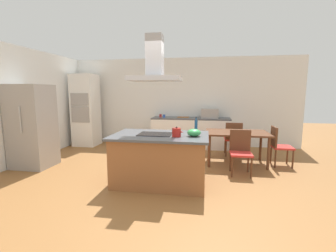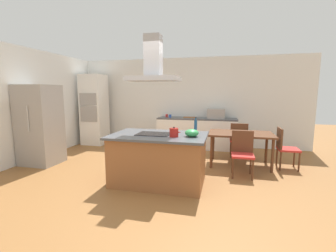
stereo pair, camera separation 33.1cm
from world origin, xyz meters
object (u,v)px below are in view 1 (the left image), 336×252
coffee_mug_red (160,116)px  cooktop (155,134)px  olive_oil_bottle (196,126)px  chair_facing_back_wall (233,137)px  dining_table (237,135)px  range_hood (155,66)px  cutting_board (183,117)px  wall_oven_stack (86,110)px  refrigerator (32,126)px  coffee_mug_blue (164,116)px  chair_at_right_end (278,144)px  tea_kettle (177,132)px  mixing_bowl (194,133)px  countertop_microwave (210,113)px  chair_facing_island (241,149)px

coffee_mug_red → cooktop: bearing=-80.5°
olive_oil_bottle → chair_facing_back_wall: size_ratio=0.33×
dining_table → range_hood: size_ratio=1.56×
cutting_board → wall_oven_stack: (-3.02, -0.28, 0.19)m
cooktop → refrigerator: bearing=170.9°
coffee_mug_red → coffee_mug_blue: size_ratio=1.00×
chair_at_right_end → chair_facing_back_wall: 1.13m
chair_at_right_end → tea_kettle: bearing=-143.4°
coffee_mug_blue → mixing_bowl: bearing=-69.9°
olive_oil_bottle → wall_oven_stack: (-3.52, 2.31, 0.08)m
olive_oil_bottle → coffee_mug_blue: (-1.07, 2.48, -0.08)m
countertop_microwave → chair_facing_island: countertop_microwave is taller
refrigerator → dining_table: size_ratio=1.30×
range_hood → coffee_mug_red: bearing=99.5°
cooktop → cutting_board: cutting_board is taller
olive_oil_bottle → mixing_bowl: size_ratio=1.25×
wall_oven_stack → chair_facing_back_wall: (4.41, -0.56, -0.59)m
coffee_mug_blue → cooktop: bearing=-82.7°
countertop_microwave → wall_oven_stack: (-3.80, -0.23, 0.06)m
cooktop → chair_facing_island: 1.82m
mixing_bowl → cutting_board: 3.04m
olive_oil_bottle → countertop_microwave: (0.28, 2.54, 0.01)m
mixing_bowl → coffee_mug_red: (-1.19, 2.97, -0.02)m
olive_oil_bottle → refrigerator: bearing=177.9°
olive_oil_bottle → range_hood: bearing=-154.8°
wall_oven_stack → olive_oil_bottle: bearing=-33.3°
cooktop → olive_oil_bottle: (0.71, 0.34, 0.12)m
mixing_bowl → cutting_board: mixing_bowl is taller
coffee_mug_red → chair_facing_island: 3.03m
tea_kettle → coffee_mug_red: (-0.90, 3.06, -0.03)m
dining_table → olive_oil_bottle: bearing=-129.4°
countertop_microwave → coffee_mug_red: 1.49m
cooktop → coffee_mug_blue: coffee_mug_blue is taller
range_hood → olive_oil_bottle: bearing=25.2°
countertop_microwave → dining_table: bearing=-67.3°
tea_kettle → dining_table: tea_kettle is taller
cooktop → mixing_bowl: size_ratio=2.55×
cutting_board → chair_at_right_end: cutting_board is taller
coffee_mug_red → coffee_mug_blue: 0.16m
chair_at_right_end → range_hood: range_hood is taller
countertop_microwave → refrigerator: bearing=-148.1°
refrigerator → chair_at_right_end: 5.51m
tea_kettle → countertop_microwave: (0.59, 3.03, 0.06)m
cooktop → wall_oven_stack: bearing=136.7°
olive_oil_bottle → chair_at_right_end: bearing=31.0°
refrigerator → wall_oven_stack: bearing=87.9°
coffee_mug_blue → wall_oven_stack: (-2.45, -0.16, 0.16)m
chair_facing_island → cooktop: bearing=-154.8°
cooktop → mixing_bowl: 0.70m
countertop_microwave → tea_kettle: bearing=-101.0°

